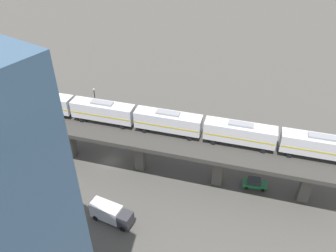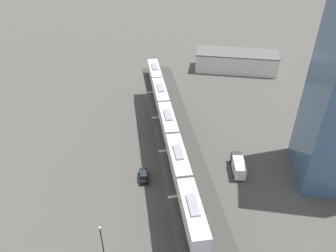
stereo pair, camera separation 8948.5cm
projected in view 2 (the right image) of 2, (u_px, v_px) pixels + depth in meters
ground_plane at (183, 198)px, 66.08m from camera, size 400.00×400.00×0.00m
elevated_viaduct at (184, 172)px, 61.86m from camera, size 35.66×90.27×8.55m
subway_train at (168, 122)px, 69.34m from camera, size 21.43×60.36×4.45m
street_car_black at (144, 176)px, 70.29m from camera, size 2.96×4.73×1.89m
street_car_green at (162, 120)px, 88.71m from camera, size 3.42×4.75×1.89m
delivery_truck at (238, 165)px, 71.88m from camera, size 3.23×7.44×3.20m
street_lamp at (101, 238)px, 53.25m from camera, size 0.44×0.44×6.94m
warehouse_building at (236, 61)px, 116.37m from camera, size 28.56×10.21×6.80m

